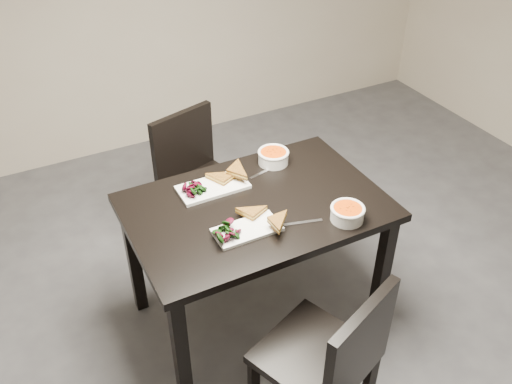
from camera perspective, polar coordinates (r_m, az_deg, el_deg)
ground at (r=2.91m, az=6.97°, el=-17.24°), size 5.00×5.00×0.00m
table at (r=2.65m, az=0.00°, el=-2.96°), size 1.20×0.80×0.75m
chair_near at (r=2.32m, az=7.82°, el=-16.55°), size 0.55×0.55×0.85m
chair_far at (r=3.28m, az=-6.17°, el=1.83°), size 0.52×0.52×0.85m
plate_near at (r=2.43m, az=-0.92°, el=-3.92°), size 0.30×0.15×0.01m
sandwich_near at (r=2.44m, az=0.28°, el=-2.70°), size 0.18×0.16×0.05m
salad_near at (r=2.38m, az=-3.09°, el=-4.11°), size 0.09×0.08×0.04m
soup_bowl_near at (r=2.51m, az=9.44°, el=-2.11°), size 0.16×0.16×0.07m
cutlery_near at (r=2.48m, az=4.89°, el=-3.15°), size 0.18×0.06×0.00m
plate_far at (r=2.69m, az=-4.48°, el=0.50°), size 0.34×0.17×0.02m
sandwich_far at (r=2.68m, az=-3.12°, el=1.34°), size 0.21×0.19×0.06m
salad_far at (r=2.64m, az=-6.50°, el=0.49°), size 0.11×0.10×0.05m
soup_bowl_far at (r=2.86m, az=1.81°, el=3.73°), size 0.16×0.16×0.07m
cutlery_far at (r=2.80m, az=0.83°, el=2.10°), size 0.18×0.06×0.00m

